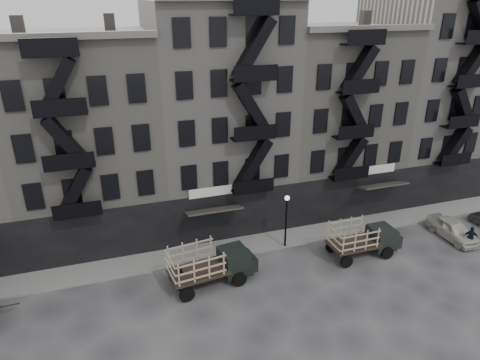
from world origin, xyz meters
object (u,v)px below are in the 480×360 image
object	(u,v)px
stake_truck_east	(363,236)
policeman	(471,238)
pedestrian_mid	(180,279)
car_east	(453,229)
stake_truck_west	(210,262)

from	to	relation	value
stake_truck_east	policeman	xyz separation A→B (m)	(8.12, -1.69, -0.64)
pedestrian_mid	car_east	bearing A→B (deg)	168.81
car_east	pedestrian_mid	bearing A→B (deg)	178.19
pedestrian_mid	stake_truck_east	bearing A→B (deg)	168.91
stake_truck_west	policeman	distance (m)	19.41
stake_truck_west	pedestrian_mid	size ratio (longest dim) A/B	3.53
stake_truck_east	pedestrian_mid	size ratio (longest dim) A/B	3.21
stake_truck_west	stake_truck_east	size ratio (longest dim) A/B	1.10
pedestrian_mid	stake_truck_west	bearing A→B (deg)	171.45
car_east	stake_truck_west	bearing A→B (deg)	177.91
car_east	pedestrian_mid	size ratio (longest dim) A/B	2.63
stake_truck_west	car_east	size ratio (longest dim) A/B	1.34
stake_truck_west	stake_truck_east	bearing A→B (deg)	-8.33
pedestrian_mid	policeman	size ratio (longest dim) A/B	0.94
stake_truck_west	car_east	world-z (taller)	stake_truck_west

